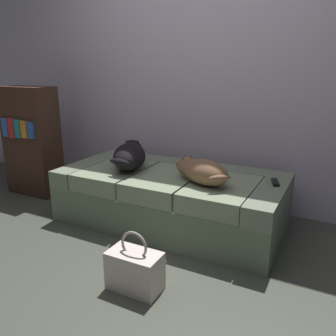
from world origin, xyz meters
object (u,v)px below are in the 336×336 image
couch (171,197)px  tv_remote (275,182)px  handbag (135,270)px  dog_dark (130,155)px  dog_tan (202,171)px  bookshelf (32,141)px

couch → tv_remote: 0.86m
tv_remote → handbag: tv_remote is taller
dog_dark → dog_tan: 0.71m
dog_tan → handbag: (-0.09, -0.79, -0.41)m
couch → dog_tan: size_ratio=3.50×
dog_dark → bookshelf: size_ratio=0.55×
dog_tan → handbag: bearing=-96.6°
dog_tan → bookshelf: size_ratio=0.48×
dog_dark → bookshelf: bookshelf is taller
tv_remote → bookshelf: bearing=164.8°
tv_remote → handbag: (-0.59, -1.03, -0.33)m
tv_remote → couch: bearing=169.4°
handbag → bookshelf: 2.10m
couch → bookshelf: 1.64m
dog_tan → handbag: 0.90m
bookshelf → dog_dark: bearing=-1.7°
dog_tan → bookshelf: bookshelf is taller
bookshelf → tv_remote: bearing=2.5°
couch → dog_tan: (0.33, -0.14, 0.32)m
couch → handbag: size_ratio=4.86×
dog_tan → bookshelf: 1.93m
couch → handbag: bearing=-75.8°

